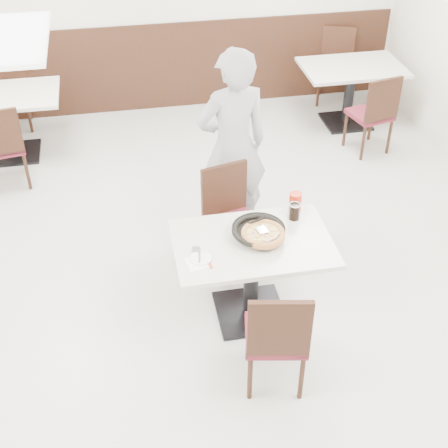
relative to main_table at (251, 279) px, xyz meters
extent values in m
plane|color=#AAAAA5|center=(-0.24, 0.45, -0.38)|extent=(7.00, 7.00, 0.00)
cube|color=black|center=(-0.24, 3.93, 0.18)|extent=(5.90, 0.03, 1.10)
cylinder|color=black|center=(0.03, 0.01, 0.39)|extent=(0.13, 0.13, 0.04)
cylinder|color=black|center=(0.06, 0.05, 0.42)|extent=(0.37, 0.37, 0.01)
cylinder|color=#BE8044|center=(0.08, -0.01, 0.44)|extent=(0.34, 0.34, 0.02)
cube|color=silver|center=(0.07, 0.01, 0.47)|extent=(0.09, 0.10, 0.00)
cube|color=white|center=(-0.44, -0.17, 0.38)|extent=(0.19, 0.19, 0.00)
cylinder|color=white|center=(-0.42, -0.13, 0.38)|extent=(0.17, 0.17, 0.01)
cube|color=silver|center=(-0.42, -0.11, 0.39)|extent=(0.04, 0.16, 0.00)
cylinder|color=black|center=(0.39, 0.23, 0.44)|extent=(0.08, 0.08, 0.13)
cylinder|color=#B9210B|center=(0.43, 0.34, 0.45)|extent=(0.10, 0.10, 0.16)
imported|color=#9E9CA1|center=(0.08, 1.16, 0.54)|extent=(0.73, 0.54, 1.82)
camera|label=1|loc=(-0.90, -3.58, 3.30)|focal=50.00mm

